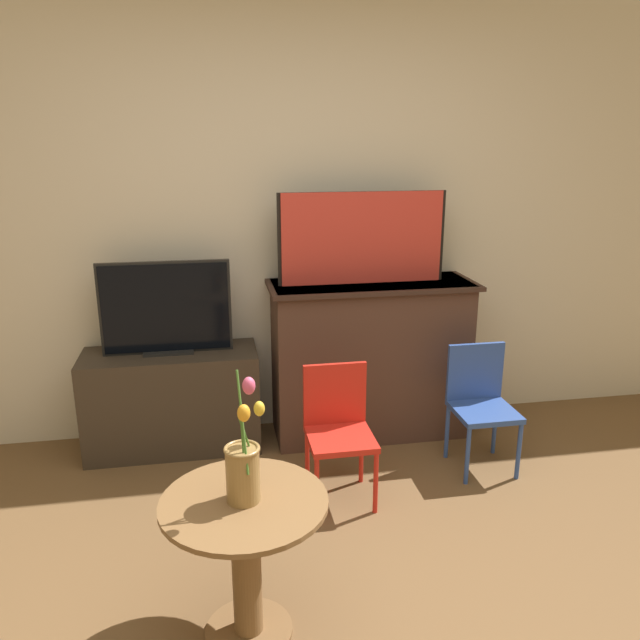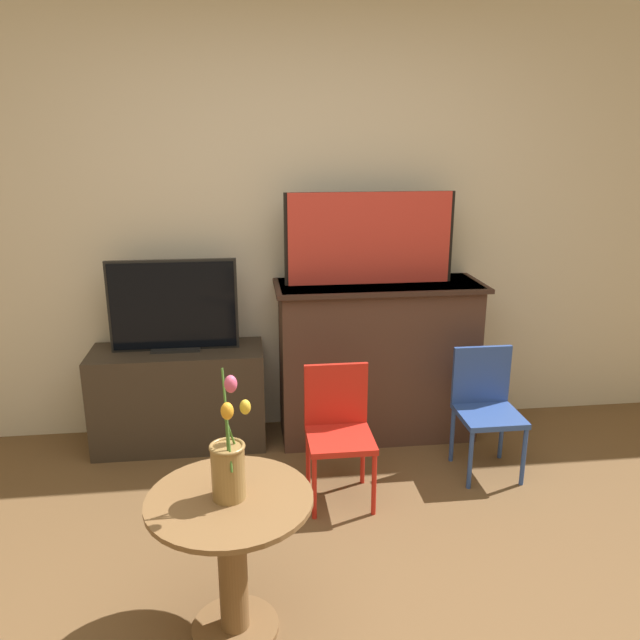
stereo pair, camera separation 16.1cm
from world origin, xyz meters
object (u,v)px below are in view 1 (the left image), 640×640
(chair_blue, at_px, (480,399))
(painting, at_px, (362,238))
(chair_red, at_px, (338,424))
(tv_monitor, at_px, (166,309))
(vase_tulips, at_px, (243,466))

(chair_blue, bearing_deg, painting, 138.33)
(chair_red, bearing_deg, tv_monitor, 141.83)
(chair_red, bearing_deg, vase_tulips, -120.53)
(tv_monitor, xyz_separation_m, chair_blue, (1.69, -0.50, -0.46))
(vase_tulips, bearing_deg, chair_red, 59.47)
(painting, bearing_deg, chair_red, -112.38)
(tv_monitor, distance_m, chair_red, 1.18)
(chair_red, height_order, vase_tulips, vase_tulips)
(tv_monitor, distance_m, vase_tulips, 1.59)
(chair_red, distance_m, vase_tulips, 1.07)
(painting, distance_m, chair_red, 1.10)
(painting, relative_size, chair_red, 1.44)
(chair_red, bearing_deg, chair_blue, 11.47)
(tv_monitor, relative_size, chair_red, 1.06)
(tv_monitor, xyz_separation_m, chair_red, (0.85, -0.67, -0.46))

